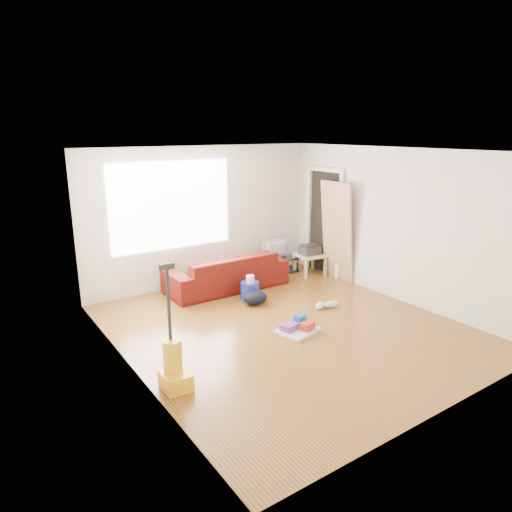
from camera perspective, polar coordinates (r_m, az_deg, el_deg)
room at (r=6.44m, az=3.71°, el=1.90°), size 4.51×5.01×2.51m
sofa at (r=8.27m, az=-3.67°, el=-4.03°), size 2.19×0.86×0.64m
tv_stand at (r=9.15m, az=2.69°, el=-1.07°), size 0.83×0.53×0.29m
tv at (r=9.06m, az=2.71°, el=0.86°), size 0.63×0.08×0.36m
side_table at (r=9.04m, az=6.73°, el=-0.17°), size 0.56×0.56×0.40m
printer at (r=9.00m, az=6.76°, el=0.81°), size 0.39×0.31×0.20m
bucket at (r=7.72m, az=-0.77°, el=-5.46°), size 0.40×0.40×0.31m
toilet_paper at (r=7.62m, az=-0.72°, el=-4.02°), size 0.13×0.13×0.12m
cleaning_tray at (r=6.56m, az=5.26°, el=-8.90°), size 0.63×0.54×0.20m
backpack at (r=7.53m, az=-0.07°, el=-6.02°), size 0.44×0.36×0.23m
sneakers at (r=7.44m, az=8.69°, el=-6.06°), size 0.47×0.24×0.11m
vacuum at (r=5.23m, az=-10.21°, el=-13.35°), size 0.31×0.35×1.42m
door_panel at (r=8.88m, az=9.80°, el=-2.85°), size 0.23×0.75×1.86m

